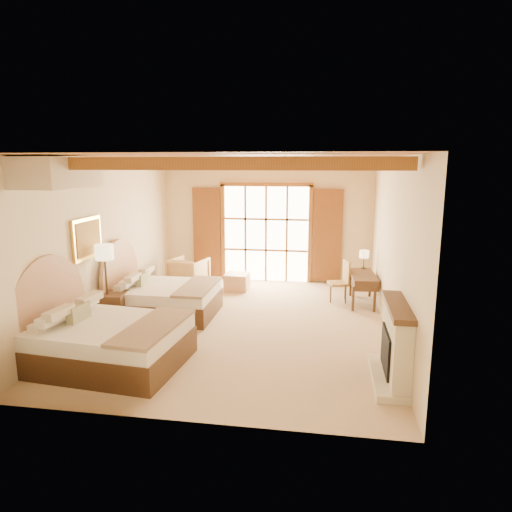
% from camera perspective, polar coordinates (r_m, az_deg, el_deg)
% --- Properties ---
extents(floor, '(7.00, 7.00, 0.00)m').
position_cam_1_polar(floor, '(9.03, -1.77, -8.46)').
color(floor, tan).
rests_on(floor, ground).
extents(wall_back, '(5.50, 0.00, 5.50)m').
position_cam_1_polar(wall_back, '(12.04, 1.31, 4.42)').
color(wall_back, beige).
rests_on(wall_back, ground).
extents(wall_left, '(0.00, 7.00, 7.00)m').
position_cam_1_polar(wall_left, '(9.52, -18.32, 1.95)').
color(wall_left, beige).
rests_on(wall_left, ground).
extents(wall_right, '(0.00, 7.00, 7.00)m').
position_cam_1_polar(wall_right, '(8.54, 16.60, 1.02)').
color(wall_right, beige).
rests_on(wall_right, ground).
extents(ceiling, '(7.00, 7.00, 0.00)m').
position_cam_1_polar(ceiling, '(8.49, -1.90, 12.29)').
color(ceiling, '#BC7A3F').
rests_on(ceiling, ground).
extents(ceiling_beams, '(5.39, 4.60, 0.18)m').
position_cam_1_polar(ceiling_beams, '(8.49, -1.90, 11.48)').
color(ceiling_beams, '#965D21').
rests_on(ceiling_beams, ceiling).
extents(french_doors, '(3.95, 0.08, 2.60)m').
position_cam_1_polar(french_doors, '(12.03, 1.26, 2.73)').
color(french_doors, white).
rests_on(french_doors, ground).
extents(fireplace, '(0.46, 1.40, 1.16)m').
position_cam_1_polar(fireplace, '(6.91, 16.93, -10.87)').
color(fireplace, beige).
rests_on(fireplace, ground).
extents(painting, '(0.06, 0.95, 0.75)m').
position_cam_1_polar(painting, '(8.82, -20.32, 2.09)').
color(painting, '#E9BA47').
rests_on(painting, wall_left).
extents(canopy_valance, '(0.70, 1.40, 0.45)m').
position_cam_1_polar(canopy_valance, '(7.50, -23.60, 9.55)').
color(canopy_valance, beige).
rests_on(canopy_valance, ceiling).
extents(bed_near, '(2.38, 1.88, 1.47)m').
position_cam_1_polar(bed_near, '(7.58, -18.98, -9.52)').
color(bed_near, '#492D1C').
rests_on(bed_near, floor).
extents(bed_far, '(2.07, 1.62, 1.36)m').
position_cam_1_polar(bed_far, '(9.67, -12.12, -4.80)').
color(bed_far, '#492D1C').
rests_on(bed_far, floor).
extents(nightstand, '(0.60, 0.60, 0.64)m').
position_cam_1_polar(nightstand, '(9.28, -17.54, -6.37)').
color(nightstand, '#492D1C').
rests_on(nightstand, floor).
extents(floor_lamp, '(0.34, 0.34, 1.60)m').
position_cam_1_polar(floor_lamp, '(8.97, -18.40, -0.14)').
color(floor_lamp, '#3B2F1D').
rests_on(floor_lamp, floor).
extents(armchair, '(1.00, 1.02, 0.78)m').
position_cam_1_polar(armchair, '(11.56, -8.43, -2.11)').
color(armchair, tan).
rests_on(armchair, floor).
extents(ottoman, '(0.58, 0.58, 0.41)m').
position_cam_1_polar(ottoman, '(11.34, -2.38, -3.21)').
color(ottoman, tan).
rests_on(ottoman, floor).
extents(desk, '(0.63, 1.29, 0.67)m').
position_cam_1_polar(desk, '(10.47, 13.14, -3.88)').
color(desk, '#492D1C').
rests_on(desk, floor).
extents(desk_chair, '(0.52, 0.51, 0.94)m').
position_cam_1_polar(desk_chair, '(10.55, 10.36, -4.03)').
color(desk_chair, '#A37F45').
rests_on(desk_chair, floor).
extents(desk_lamp, '(0.22, 0.22, 0.43)m').
position_cam_1_polar(desk_lamp, '(10.86, 13.37, 0.13)').
color(desk_lamp, '#3B2F1D').
rests_on(desk_lamp, desk).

